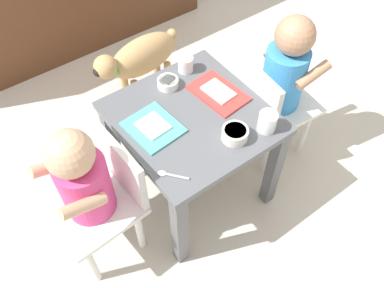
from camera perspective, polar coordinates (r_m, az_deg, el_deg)
The scene contains 12 objects.
ground_plane at distance 1.74m, azimuth 0.00°, elevation -6.00°, with size 7.00×7.00×0.00m, color beige.
dining_table at distance 1.45m, azimuth 0.00°, elevation 1.68°, with size 0.50×0.51×0.45m.
seated_child_left at distance 1.30m, azimuth -14.53°, elevation -5.32°, with size 0.30×0.30×0.65m.
seated_child_right at distance 1.59m, azimuth 12.58°, elevation 9.27°, with size 0.30×0.30×0.68m.
dog at distance 1.98m, azimuth -7.41°, elevation 12.00°, with size 0.47×0.19×0.32m.
food_tray_left at distance 1.34m, azimuth -5.51°, elevation 2.42°, with size 0.17×0.19×0.02m.
food_tray_right at distance 1.45m, azimuth 3.73°, elevation 7.28°, with size 0.16×0.22×0.02m.
water_cup_left at distance 1.53m, azimuth -0.91°, elevation 11.13°, with size 0.06×0.06×0.06m.
water_cup_right at distance 1.34m, azimuth 10.59°, elevation 3.00°, with size 0.06×0.06×0.07m.
veggie_bowl_far at distance 1.30m, azimuth 6.09°, elevation 1.47°, with size 0.09×0.09×0.04m.
veggie_bowl_near at distance 1.47m, azimuth -3.43°, elevation 8.67°, with size 0.08×0.08×0.03m.
spoon_by_left_tray at distance 1.22m, azimuth -3.11°, elevation -4.37°, with size 0.07×0.08×0.01m.
Camera 1 is at (-0.55, -0.75, 1.46)m, focal length 37.73 mm.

